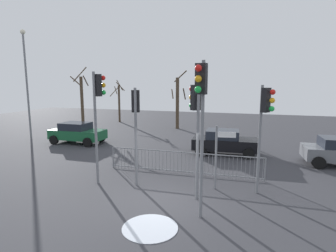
{
  "coord_description": "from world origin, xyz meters",
  "views": [
    {
      "loc": [
        2.96,
        -9.06,
        4.29
      ],
      "look_at": [
        -0.56,
        2.39,
        2.37
      ],
      "focal_mm": 29.27,
      "sensor_mm": 36.0,
      "label": 1
    }
  ],
  "objects": [
    {
      "name": "street_lamp",
      "position": [
        -13.13,
        7.52,
        4.82
      ],
      "size": [
        0.36,
        0.36,
        8.06
      ],
      "color": "slate",
      "rests_on": "ground"
    },
    {
      "name": "traffic_light_mid_right",
      "position": [
        1.04,
        0.56,
        3.15
      ],
      "size": [
        0.47,
        0.47,
        4.3
      ],
      "rotation": [
        0.0,
        0.0,
        0.8
      ],
      "color": "slate",
      "rests_on": "ground"
    },
    {
      "name": "pedestrian_guard_railing",
      "position": [
        -0.0,
        3.01,
        0.55
      ],
      "size": [
        7.34,
        0.2,
        1.07
      ],
      "rotation": [
        0.0,
        0.0,
        0.02
      ],
      "color": "slate",
      "rests_on": "ground"
    },
    {
      "name": "ground_plane",
      "position": [
        0.0,
        0.0,
        0.0
      ],
      "size": [
        60.0,
        60.0,
        0.0
      ],
      "primitive_type": "plane",
      "color": "#38383D"
    },
    {
      "name": "traffic_light_foreground_right",
      "position": [
        -3.15,
        0.91,
        3.45
      ],
      "size": [
        0.43,
        0.5,
        4.71
      ],
      "rotation": [
        0.0,
        0.0,
        5.71
      ],
      "color": "slate",
      "rests_on": "ground"
    },
    {
      "name": "direction_sign_post",
      "position": [
        1.75,
        1.61,
        1.47
      ],
      "size": [
        0.78,
        0.18,
        2.6
      ],
      "rotation": [
        0.0,
        0.0,
        0.16
      ],
      "color": "slate",
      "rests_on": "ground"
    },
    {
      "name": "snow_patch_kerb",
      "position": [
        0.23,
        -2.0,
        0.01
      ],
      "size": [
        1.68,
        1.68,
        0.01
      ],
      "primitive_type": "cylinder",
      "color": "silver",
      "rests_on": "ground"
    },
    {
      "name": "bare_tree_centre",
      "position": [
        -3.63,
        15.39,
        2.5
      ],
      "size": [
        1.44,
        1.44,
        5.37
      ],
      "color": "#473828",
      "rests_on": "ground"
    },
    {
      "name": "bare_tree_right",
      "position": [
        -13.05,
        14.2,
        2.66
      ],
      "size": [
        1.58,
        1.8,
        5.81
      ],
      "color": "#473828",
      "rests_on": "ground"
    },
    {
      "name": "car_black_near",
      "position": [
        1.47,
        7.27,
        0.77
      ],
      "size": [
        3.9,
        2.12,
        1.47
      ],
      "rotation": [
        0.0,
        0.0,
        0.06
      ],
      "color": "black",
      "rests_on": "ground"
    },
    {
      "name": "bare_tree_left",
      "position": [
        -10.85,
        17.75,
        2.2
      ],
      "size": [
        1.52,
        1.51,
        4.53
      ],
      "color": "#473828",
      "rests_on": "ground"
    },
    {
      "name": "traffic_light_foreground_left",
      "position": [
        3.42,
        1.61,
        3.07
      ],
      "size": [
        0.51,
        0.43,
        4.19
      ],
      "rotation": [
        0.0,
        0.0,
        4.15
      ],
      "color": "slate",
      "rests_on": "ground"
    },
    {
      "name": "traffic_light_rear_right",
      "position": [
        1.51,
        -1.02,
        3.6
      ],
      "size": [
        0.35,
        0.56,
        4.93
      ],
      "rotation": [
        0.0,
        0.0,
        2.97
      ],
      "color": "slate",
      "rests_on": "ground"
    },
    {
      "name": "traffic_light_mid_left",
      "position": [
        -1.57,
        1.18,
        2.99
      ],
      "size": [
        0.37,
        0.55,
        4.08
      ],
      "rotation": [
        0.0,
        0.0,
        0.34
      ],
      "color": "slate",
      "rests_on": "ground"
    },
    {
      "name": "car_green_mid",
      "position": [
        -8.81,
        7.29,
        0.77
      ],
      "size": [
        3.81,
        1.93,
        1.47
      ],
      "rotation": [
        0.0,
        0.0,
        -0.0
      ],
      "color": "#195933",
      "rests_on": "ground"
    }
  ]
}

